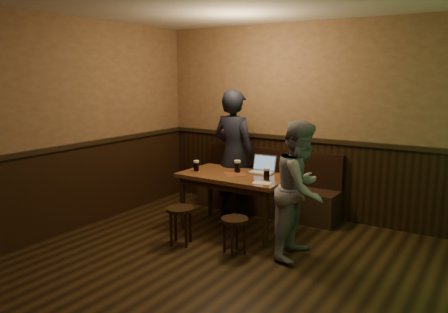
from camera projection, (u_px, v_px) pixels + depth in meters
room at (202, 169)px, 4.03m from camera, size 5.04×6.04×2.84m
bench at (267, 192)px, 6.60m from camera, size 2.20×0.50×0.95m
pub_table at (235, 182)px, 5.76m from camera, size 1.44×0.83×0.77m
stool_left at (180, 215)px, 5.32m from camera, size 0.45×0.45×0.47m
stool_right at (235, 225)px, 5.04m from camera, size 0.40×0.40×0.43m
pint_left at (196, 166)px, 5.90m from camera, size 0.10×0.10×0.15m
pint_mid at (237, 166)px, 5.83m from camera, size 0.11×0.11×0.17m
pint_right at (266, 174)px, 5.42m from camera, size 0.10×0.10×0.15m
laptop at (263, 168)px, 5.83m from camera, size 0.34×0.28×0.23m
menu at (262, 183)px, 5.28m from camera, size 0.24×0.19×0.00m
person_suit at (234, 155)px, 6.26m from camera, size 0.71×0.50×1.86m
person_grey at (301, 190)px, 4.91m from camera, size 0.62×0.78×1.57m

